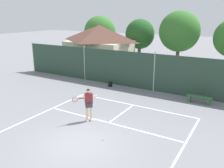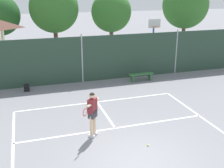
# 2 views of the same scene
# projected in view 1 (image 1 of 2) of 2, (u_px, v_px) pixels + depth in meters

# --- Properties ---
(ground_plane) EXTENTS (120.00, 120.00, 0.00)m
(ground_plane) POSITION_uv_depth(u_px,v_px,m) (80.00, 143.00, 10.76)
(ground_plane) COLOR gray
(court_markings) EXTENTS (8.30, 11.10, 0.01)m
(court_markings) POSITION_uv_depth(u_px,v_px,m) (89.00, 137.00, 11.29)
(court_markings) COLOR white
(court_markings) RESTS_ON ground
(chainlink_fence) EXTENTS (26.09, 0.09, 3.00)m
(chainlink_fence) POSITION_uv_depth(u_px,v_px,m) (154.00, 73.00, 17.78)
(chainlink_fence) COLOR #284233
(chainlink_fence) RESTS_ON ground
(clubhouse_building) EXTENTS (6.62, 4.90, 4.60)m
(clubhouse_building) POSITION_uv_depth(u_px,v_px,m) (99.00, 47.00, 24.80)
(clubhouse_building) COLOR beige
(clubhouse_building) RESTS_ON ground
(treeline_backdrop) EXTENTS (26.62, 4.09, 6.29)m
(treeline_backdrop) POSITION_uv_depth(u_px,v_px,m) (201.00, 34.00, 23.20)
(treeline_backdrop) COLOR brown
(treeline_backdrop) RESTS_ON ground
(tennis_player) EXTENTS (0.92, 1.18, 1.85)m
(tennis_player) POSITION_uv_depth(u_px,v_px,m) (89.00, 102.00, 12.71)
(tennis_player) COLOR silver
(tennis_player) RESTS_ON ground
(tennis_ball) EXTENTS (0.07, 0.07, 0.07)m
(tennis_ball) POSITION_uv_depth(u_px,v_px,m) (103.00, 139.00, 11.02)
(tennis_ball) COLOR #CCE033
(tennis_ball) RESTS_ON ground
(backpack_black) EXTENTS (0.30, 0.28, 0.46)m
(backpack_black) POSITION_uv_depth(u_px,v_px,m) (110.00, 84.00, 19.20)
(backpack_black) COLOR black
(backpack_black) RESTS_ON ground
(courtside_bench) EXTENTS (1.60, 0.36, 0.48)m
(courtside_bench) POSITION_uv_depth(u_px,v_px,m) (199.00, 98.00, 15.56)
(courtside_bench) COLOR #336B38
(courtside_bench) RESTS_ON ground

